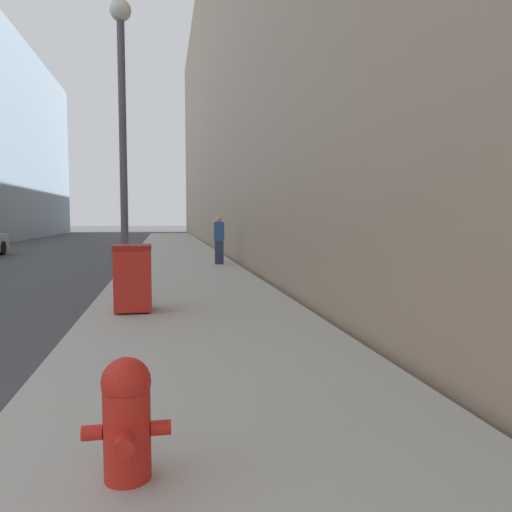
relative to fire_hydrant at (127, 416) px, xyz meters
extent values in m
cube|color=#ADA89E|center=(0.78, 17.27, -0.46)|extent=(3.72, 60.00, 0.14)
cube|color=#9E7F66|center=(8.74, 25.27, 8.57)|extent=(12.00, 60.00, 18.20)
cylinder|color=red|center=(0.00, 0.00, -0.12)|extent=(0.28, 0.28, 0.54)
sphere|color=red|center=(0.00, 0.00, 0.20)|extent=(0.29, 0.29, 0.29)
cylinder|color=red|center=(0.00, 0.00, 0.29)|extent=(0.08, 0.08, 0.06)
cylinder|color=red|center=(0.00, -0.20, -0.09)|extent=(0.11, 0.12, 0.11)
cylinder|color=red|center=(-0.20, 0.00, -0.09)|extent=(0.12, 0.09, 0.09)
cylinder|color=red|center=(0.20, 0.00, -0.09)|extent=(0.12, 0.09, 0.09)
cube|color=red|center=(-0.29, 5.51, 0.14)|extent=(0.58, 0.68, 1.00)
cube|color=maroon|center=(-0.29, 5.51, 0.69)|extent=(0.60, 0.70, 0.08)
cylinder|color=black|center=(-0.54, 5.80, -0.31)|extent=(0.05, 0.16, 0.16)
cylinder|color=black|center=(-0.04, 5.80, -0.31)|extent=(0.05, 0.16, 0.16)
cylinder|color=#4C4C51|center=(-0.62, 8.31, -0.26)|extent=(0.30, 0.30, 0.25)
cylinder|color=#4C4C51|center=(-0.62, 8.31, 2.50)|extent=(0.16, 0.16, 5.77)
sphere|color=silver|center=(-0.62, 8.31, 5.57)|extent=(0.46, 0.46, 0.46)
cylinder|color=black|center=(-7.02, 21.17, -0.21)|extent=(0.24, 0.64, 0.64)
cube|color=#2D3347|center=(2.03, 13.63, 0.01)|extent=(0.28, 0.20, 0.79)
cube|color=#2D4C8C|center=(2.03, 13.63, 0.71)|extent=(0.33, 0.20, 0.63)
sphere|color=tan|center=(2.03, 13.63, 1.13)|extent=(0.21, 0.21, 0.21)
camera|label=1|loc=(0.24, -2.98, 1.18)|focal=35.00mm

